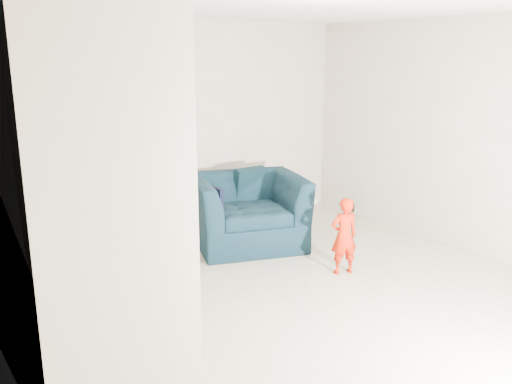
# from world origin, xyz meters

# --- Properties ---
(floor) EXTENTS (5.50, 5.50, 0.00)m
(floor) POSITION_xyz_m (0.00, 0.00, 0.00)
(floor) COLOR gray
(floor) RESTS_ON ground
(back_wall) EXTENTS (5.00, 0.00, 5.00)m
(back_wall) POSITION_xyz_m (0.00, 2.75, 1.35)
(back_wall) COLOR #A29684
(back_wall) RESTS_ON floor
(left_wall) EXTENTS (0.00, 5.50, 5.50)m
(left_wall) POSITION_xyz_m (-2.50, 0.00, 1.35)
(left_wall) COLOR #A29684
(left_wall) RESTS_ON floor
(right_wall) EXTENTS (0.00, 5.50, 5.50)m
(right_wall) POSITION_xyz_m (2.50, 0.00, 1.35)
(right_wall) COLOR #A29684
(right_wall) RESTS_ON floor
(armchair) EXTENTS (1.61, 1.51, 0.85)m
(armchair) POSITION_xyz_m (0.49, 1.86, 0.43)
(armchair) COLOR black
(armchair) RESTS_ON floor
(toddler) EXTENTS (0.35, 0.28, 0.83)m
(toddler) POSITION_xyz_m (0.81, 0.53, 0.41)
(toddler) COLOR #A92905
(toddler) RESTS_ON floor
(side_table) EXTENTS (0.38, 0.38, 0.38)m
(side_table) POSITION_xyz_m (1.54, 2.04, 0.26)
(side_table) COLOR silver
(side_table) RESTS_ON floor
(staircase) EXTENTS (1.02, 3.03, 3.62)m
(staircase) POSITION_xyz_m (-2.00, 0.55, 0.95)
(staircase) COLOR #ADA089
(staircase) RESTS_ON floor
(cushion) EXTENTS (0.43, 0.20, 0.42)m
(cushion) POSITION_xyz_m (0.76, 2.20, 0.67)
(cushion) COLOR black
(cushion) RESTS_ON armchair
(throw) EXTENTS (0.05, 0.52, 0.59)m
(throw) POSITION_xyz_m (-0.04, 1.83, 0.53)
(throw) COLOR black
(throw) RESTS_ON armchair
(phone) EXTENTS (0.04, 0.05, 0.10)m
(phone) POSITION_xyz_m (0.89, 0.51, 0.72)
(phone) COLOR black
(phone) RESTS_ON toddler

